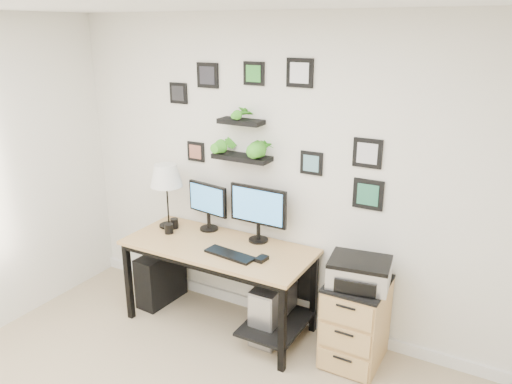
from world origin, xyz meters
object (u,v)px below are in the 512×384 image
Objects in this scene: monitor_left at (208,203)px; printer at (359,272)px; file_cabinet at (355,322)px; pc_tower_black at (161,277)px; mug at (169,229)px; monitor_right at (258,209)px; table_lamp at (166,177)px; pc_tower_grey at (273,309)px; desk at (224,258)px.

printer is at bearing -6.86° from monitor_left.
file_cabinet is 1.40× the size of printer.
pc_tower_black is 1.96m from printer.
printer is (1.71, 0.06, -0.02)m from mug.
monitor_right is 0.90m from table_lamp.
monitor_right reaches higher than printer.
file_cabinet is at bearing -1.32° from table_lamp.
monitor_right is 0.99m from printer.
table_lamp is 6.69× the size of mug.
file_cabinet reaches higher than pc_tower_black.
monitor_left is 0.41m from mug.
monitor_right is 1.05× the size of pc_tower_grey.
monitor_right is 0.84m from mug.
file_cabinet is at bearing 112.58° from printer.
monitor_right is at bearing 16.74° from mug.
monitor_right reaches higher than pc_tower_grey.
desk is at bearing -178.42° from printer.
table_lamp reaches higher than printer.
file_cabinet is 0.44m from printer.
desk is 0.59m from pc_tower_grey.
file_cabinet is (1.88, 0.03, 0.09)m from pc_tower_black.
pc_tower_black is at bearing -179.14° from file_cabinet.
monitor_right reaches higher than desk.
monitor_left reaches higher than file_cabinet.
desk is at bearing 1.37° from pc_tower_black.
mug is 1.71m from printer.
table_lamp is at bearing 46.39° from pc_tower_black.
printer is (0.01, -0.03, 0.44)m from file_cabinet.
pc_tower_grey is at bearing -34.61° from monitor_right.
monitor_right is (0.51, -0.01, 0.03)m from monitor_left.
pc_tower_grey is at bearing -3.14° from table_lamp.
table_lamp is (-0.87, -0.10, 0.18)m from monitor_right.
table_lamp is (-0.66, 0.10, 0.59)m from desk.
monitor_left is 0.89× the size of pc_tower_black.
desk is 0.89m from table_lamp.
table_lamp is 0.46m from mug.
pc_tower_grey is at bearing 3.99° from mug.
pc_tower_grey is 1.04× the size of printer.
desk reaches higher than pc_tower_grey.
monitor_right is 0.84m from pc_tower_grey.
file_cabinet is at bearing 4.57° from pc_tower_black.
monitor_left is at bearing 179.33° from monitor_right.
printer is (1.81, -0.07, -0.45)m from table_lamp.
printer is at bearing -0.58° from pc_tower_grey.
pc_tower_grey is at bearing 179.42° from printer.
pc_tower_grey is 0.70m from file_cabinet.
desk is 2.39× the size of file_cabinet.
file_cabinet is (0.93, -0.14, -0.70)m from monitor_right.
file_cabinet is at bearing -5.87° from monitor_left.
printer is (1.45, -0.17, -0.23)m from monitor_left.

